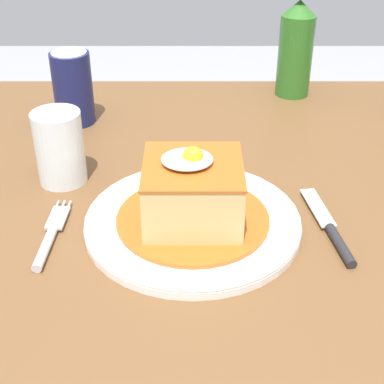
{
  "coord_description": "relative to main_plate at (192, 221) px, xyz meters",
  "views": [
    {
      "loc": [
        -0.01,
        -0.69,
        1.16
      ],
      "look_at": [
        -0.01,
        -0.08,
        0.78
      ],
      "focal_mm": 53.03,
      "sensor_mm": 36.0,
      "label": 1
    }
  ],
  "objects": [
    {
      "name": "dining_table",
      "position": [
        0.01,
        0.1,
        -0.11
      ],
      "size": [
        1.5,
        0.82,
        0.74
      ],
      "color": "brown",
      "rests_on": "ground_plane"
    },
    {
      "name": "main_plate",
      "position": [
        0.0,
        0.0,
        0.0
      ],
      "size": [
        0.27,
        0.27,
        0.02
      ],
      "color": "white",
      "rests_on": "dining_table"
    },
    {
      "name": "sandwich_meal",
      "position": [
        -0.0,
        0.0,
        0.04
      ],
      "size": [
        0.19,
        0.19,
        0.1
      ],
      "color": "#B75B1E",
      "rests_on": "main_plate"
    },
    {
      "name": "fork",
      "position": [
        -0.17,
        -0.03,
        -0.0
      ],
      "size": [
        0.02,
        0.14,
        0.01
      ],
      "color": "silver",
      "rests_on": "dining_table"
    },
    {
      "name": "knife",
      "position": [
        0.17,
        -0.02,
        -0.0
      ],
      "size": [
        0.04,
        0.17,
        0.01
      ],
      "color": "#262628",
      "rests_on": "dining_table"
    },
    {
      "name": "soda_can",
      "position": [
        -0.2,
        0.32,
        0.05
      ],
      "size": [
        0.07,
        0.07,
        0.12
      ],
      "color": "#191E51",
      "rests_on": "dining_table"
    },
    {
      "name": "beer_bottle_green",
      "position": [
        0.19,
        0.44,
        0.09
      ],
      "size": [
        0.06,
        0.06,
        0.27
      ],
      "color": "#2D6B23",
      "rests_on": "dining_table"
    },
    {
      "name": "drinking_glass",
      "position": [
        -0.19,
        0.12,
        0.04
      ],
      "size": [
        0.07,
        0.07,
        0.1
      ],
      "color": "#3F2314",
      "rests_on": "dining_table"
    }
  ]
}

